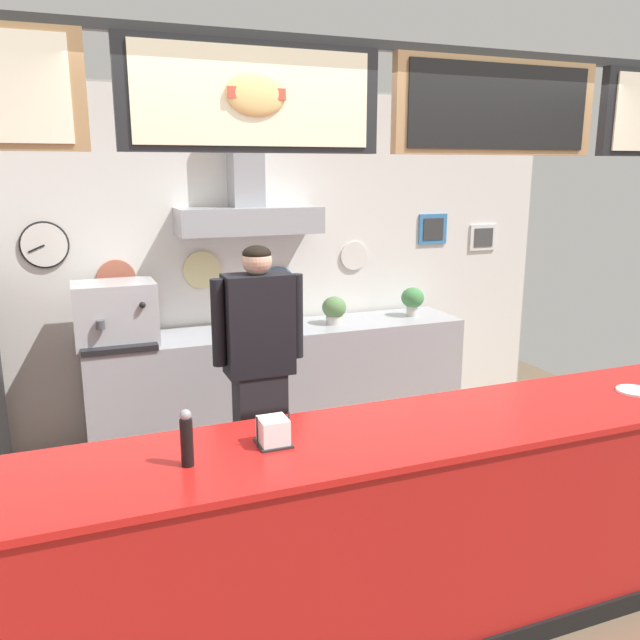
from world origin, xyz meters
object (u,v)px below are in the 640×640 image
potted_oregano (334,309)px  pepper_grinder (187,438)px  espresso_machine (115,314)px  condiment_plate (635,391)px  potted_thyme (413,299)px  shop_worker (259,375)px  napkin_holder (273,432)px

potted_oregano → pepper_grinder: pepper_grinder is taller
espresso_machine → condiment_plate: espresso_machine is taller
espresso_machine → condiment_plate: size_ratio=3.11×
potted_thyme → pepper_grinder: (-2.30, -2.36, 0.08)m
shop_worker → pepper_grinder: (-0.65, -1.27, 0.21)m
potted_thyme → potted_oregano: bearing=-178.3°
potted_oregano → condiment_plate: bearing=-73.7°
potted_thyme → pepper_grinder: pepper_grinder is taller
espresso_machine → pepper_grinder: (0.09, -2.34, 0.00)m
espresso_machine → pepper_grinder: 2.35m
espresso_machine → pepper_grinder: espresso_machine is taller
potted_oregano → napkin_holder: size_ratio=1.55×
potted_thyme → napkin_holder: (-1.94, -2.30, 0.02)m
pepper_grinder → condiment_plate: (2.26, 0.01, -0.11)m
espresso_machine → condiment_plate: bearing=-44.8°
potted_oregano → pepper_grinder: 2.83m
espresso_machine → shop_worker: bearing=-55.5°
pepper_grinder → napkin_holder: bearing=10.0°
napkin_holder → condiment_plate: napkin_holder is taller
potted_oregano → potted_thyme: 0.72m
potted_thyme → pepper_grinder: size_ratio=1.07×
potted_oregano → pepper_grinder: (-1.58, -2.34, 0.10)m
potted_oregano → pepper_grinder: size_ratio=0.98×
espresso_machine → potted_oregano: 1.67m
napkin_holder → condiment_plate: size_ratio=0.80×
napkin_holder → pepper_grinder: size_ratio=0.63×
potted_oregano → pepper_grinder: bearing=-124.0°
shop_worker → espresso_machine: bearing=-55.7°
potted_thyme → condiment_plate: bearing=-90.9°
shop_worker → espresso_machine: shop_worker is taller
condiment_plate → espresso_machine: bearing=135.2°
shop_worker → napkin_holder: size_ratio=11.74×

